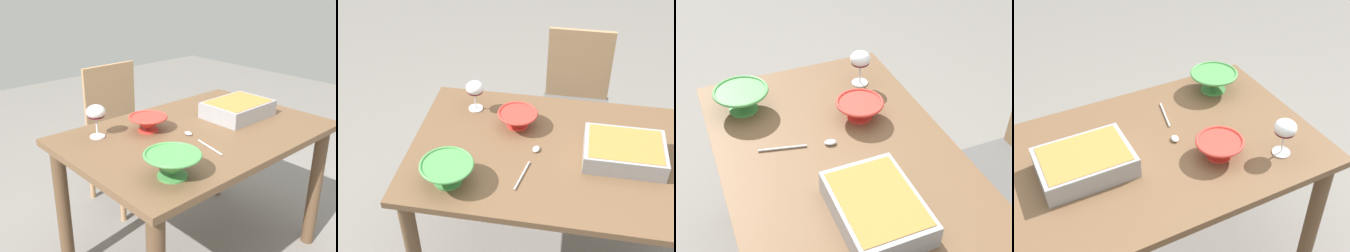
{
  "view_description": "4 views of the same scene",
  "coord_description": "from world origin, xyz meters",
  "views": [
    {
      "loc": [
        1.27,
        1.2,
        1.43
      ],
      "look_at": [
        0.18,
        -0.01,
        0.8
      ],
      "focal_mm": 41.62,
      "sensor_mm": 36.0,
      "label": 1
    },
    {
      "loc": [
        -0.05,
        1.5,
        2.02
      ],
      "look_at": [
        0.21,
        -0.03,
        0.82
      ],
      "focal_mm": 48.02,
      "sensor_mm": 36.0,
      "label": 2
    },
    {
      "loc": [
        -1.1,
        0.43,
        1.81
      ],
      "look_at": [
        0.09,
        -0.05,
        0.79
      ],
      "focal_mm": 47.95,
      "sensor_mm": 36.0,
      "label": 3
    },
    {
      "loc": [
        -0.54,
        -1.23,
        1.85
      ],
      "look_at": [
        0.1,
        -0.01,
        0.81
      ],
      "focal_mm": 47.02,
      "sensor_mm": 36.0,
      "label": 4
    }
  ],
  "objects": [
    {
      "name": "casserole_dish",
      "position": [
        -0.3,
        0.0,
        0.78
      ],
      "size": [
        0.34,
        0.25,
        0.08
      ],
      "color": "#99999E",
      "rests_on": "dining_table"
    },
    {
      "name": "mixing_bowl",
      "position": [
        0.4,
        0.26,
        0.78
      ],
      "size": [
        0.22,
        0.22,
        0.1
      ],
      "color": "#4C994C",
      "rests_on": "dining_table"
    },
    {
      "name": "dining_table",
      "position": [
        0.0,
        0.0,
        0.61
      ],
      "size": [
        1.26,
        0.84,
        0.73
      ],
      "color": "brown",
      "rests_on": "ground_plane"
    },
    {
      "name": "serving_spoon",
      "position": [
        0.09,
        0.07,
        0.74
      ],
      "size": [
        0.08,
        0.28,
        0.01
      ],
      "color": "silver",
      "rests_on": "dining_table"
    },
    {
      "name": "small_bowl",
      "position": [
        0.18,
        -0.15,
        0.77
      ],
      "size": [
        0.19,
        0.19,
        0.08
      ],
      "color": "red",
      "rests_on": "dining_table"
    },
    {
      "name": "wine_glass",
      "position": [
        0.4,
        -0.25,
        0.84
      ],
      "size": [
        0.09,
        0.09,
        0.16
      ],
      "color": "white",
      "rests_on": "dining_table"
    }
  ]
}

